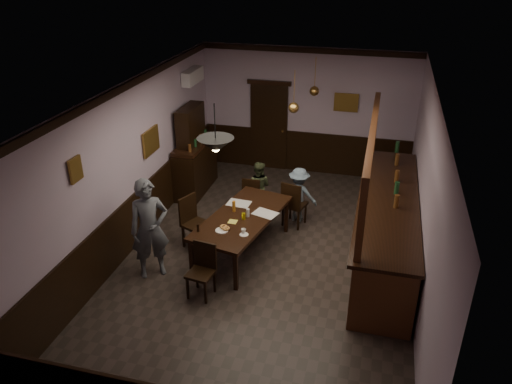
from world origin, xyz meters
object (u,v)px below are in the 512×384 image
(sideboard, at_px, (194,158))
(pendant_brass_mid, at_px, (294,108))
(chair_far_right, at_px, (293,202))
(pendant_iron, at_px, (216,145))
(dining_table, at_px, (242,219))
(person_seated_left, at_px, (258,187))
(chair_near, at_px, (203,267))
(bar_counter, at_px, (386,226))
(chair_side, at_px, (193,219))
(coffee_cup, at_px, (244,231))
(person_seated_right, at_px, (299,195))
(chair_far_left, at_px, (253,195))
(pendant_brass_far, at_px, (314,91))
(person_standing, at_px, (150,229))
(soda_can, at_px, (244,216))

(sideboard, xyz_separation_m, pendant_brass_mid, (2.31, -0.64, 1.51))
(chair_far_right, height_order, pendant_iron, pendant_iron)
(dining_table, height_order, person_seated_left, person_seated_left)
(chair_near, xyz_separation_m, bar_counter, (2.75, 1.81, 0.12))
(chair_side, relative_size, person_seated_left, 0.89)
(pendant_iron, bearing_deg, chair_near, -102.60)
(person_seated_left, height_order, sideboard, sideboard)
(chair_far_right, xyz_separation_m, person_seated_left, (-0.82, 0.46, 0.02))
(chair_side, xyz_separation_m, coffee_cup, (1.13, -0.58, 0.26))
(chair_side, relative_size, pendant_brass_mid, 1.21)
(dining_table, height_order, pendant_iron, pendant_iron)
(coffee_cup, bearing_deg, pendant_iron, -136.00)
(chair_near, bearing_deg, bar_counter, 41.10)
(dining_table, bearing_deg, coffee_cup, -71.81)
(chair_side, relative_size, person_seated_right, 0.86)
(chair_side, relative_size, bar_counter, 0.23)
(person_seated_right, bearing_deg, chair_far_right, 79.11)
(chair_far_right, height_order, sideboard, sideboard)
(chair_far_left, distance_m, person_seated_left, 0.28)
(chair_far_right, bearing_deg, chair_side, 49.62)
(pendant_iron, distance_m, pendant_brass_far, 3.73)
(pendant_iron, bearing_deg, chair_side, 134.46)
(bar_counter, bearing_deg, sideboard, 158.13)
(chair_far_left, height_order, pendant_brass_far, pendant_brass_far)
(chair_far_left, bearing_deg, person_seated_right, -170.98)
(chair_near, relative_size, chair_side, 0.91)
(sideboard, bearing_deg, pendant_brass_far, 13.95)
(person_standing, relative_size, pendant_brass_mid, 2.16)
(person_seated_left, xyz_separation_m, pendant_iron, (-0.05, -2.39, 1.82))
(chair_side, xyz_separation_m, sideboard, (-0.79, 2.19, 0.25))
(dining_table, distance_m, soda_can, 0.17)
(coffee_cup, bearing_deg, person_seated_left, 109.94)
(person_standing, relative_size, pendant_brass_far, 2.16)
(person_standing, bearing_deg, pendant_brass_far, 25.48)
(person_seated_right, height_order, sideboard, sideboard)
(pendant_brass_mid, bearing_deg, chair_far_left, -163.31)
(chair_far_left, height_order, soda_can, chair_far_left)
(chair_far_right, relative_size, chair_side, 0.98)
(chair_far_left, height_order, coffee_cup, chair_far_left)
(coffee_cup, xyz_separation_m, bar_counter, (2.28, 1.08, -0.19))
(chair_far_right, xyz_separation_m, pendant_brass_far, (0.07, 1.67, 1.77))
(chair_side, distance_m, person_standing, 1.12)
(chair_near, relative_size, soda_can, 7.48)
(person_seated_right, height_order, coffee_cup, person_seated_right)
(chair_near, distance_m, coffee_cup, 0.92)
(chair_near, height_order, pendant_brass_mid, pendant_brass_mid)
(chair_far_left, bearing_deg, sideboard, -24.55)
(person_seated_left, height_order, bar_counter, bar_counter)
(chair_far_left, relative_size, bar_counter, 0.20)
(bar_counter, bearing_deg, person_standing, -157.99)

